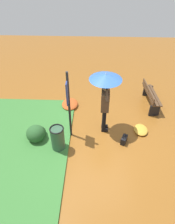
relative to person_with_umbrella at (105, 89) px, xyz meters
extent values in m
plane|color=brown|center=(-0.36, 0.17, -1.55)|extent=(18.00, 18.00, 0.00)
cube|color=#387533|center=(-0.97, 3.06, -1.53)|extent=(4.80, 4.00, 0.05)
cylinder|color=black|center=(-0.17, -0.01, -1.12)|extent=(0.12, 0.12, 0.86)
cylinder|color=black|center=(0.01, -0.01, -1.12)|extent=(0.12, 0.12, 0.86)
cube|color=black|center=(-0.17, -0.05, -1.51)|extent=(0.12, 0.22, 0.08)
cube|color=black|center=(0.01, -0.05, -1.51)|extent=(0.12, 0.22, 0.08)
cube|color=#473323|center=(-0.08, -0.01, -0.37)|extent=(0.39, 0.25, 0.64)
sphere|color=#8C664C|center=(-0.08, -0.01, 0.09)|extent=(0.20, 0.20, 0.20)
ellipsoid|color=black|center=(-0.08, -0.01, 0.12)|extent=(0.20, 0.20, 0.15)
cylinder|color=#473323|center=(-0.29, -0.04, -0.16)|extent=(0.18, 0.13, 0.18)
cylinder|color=#473323|center=(-0.25, -0.05, -0.07)|extent=(0.24, 0.11, 0.33)
cube|color=black|center=(-0.17, -0.03, 0.07)|extent=(0.07, 0.02, 0.14)
cylinder|color=#473323|center=(0.08, -0.01, -0.13)|extent=(0.11, 0.10, 0.09)
cylinder|color=#473323|center=(0.07, 0.00, -0.04)|extent=(0.10, 0.09, 0.23)
cylinder|color=#A5A5AD|center=(0.06, 0.01, 0.27)|extent=(0.02, 0.02, 0.41)
cone|color=#264C8C|center=(0.06, 0.01, 0.37)|extent=(0.96, 0.96, 0.16)
sphere|color=#A5A5AD|center=(0.06, 0.01, 0.48)|extent=(0.02, 0.02, 0.02)
cylinder|color=black|center=(-0.38, 1.04, -0.40)|extent=(0.07, 0.07, 2.30)
cube|color=navy|center=(-0.38, 1.06, 0.15)|extent=(0.44, 0.04, 0.70)
cube|color=red|center=(-0.38, 1.08, 0.15)|extent=(0.38, 0.01, 0.64)
cube|color=black|center=(-0.66, -0.64, -1.43)|extent=(0.33, 0.25, 0.24)
torus|color=black|center=(-0.66, -0.64, -1.27)|extent=(0.17, 0.08, 0.18)
cube|color=black|center=(0.70, -1.83, -1.33)|extent=(0.09, 0.36, 0.44)
cube|color=black|center=(1.98, -1.83, -1.33)|extent=(0.09, 0.36, 0.44)
cube|color=#513823|center=(1.34, -1.95, -1.09)|extent=(1.40, 0.23, 0.04)
cube|color=#513823|center=(1.34, -1.83, -1.09)|extent=(1.40, 0.23, 0.04)
cube|color=#513823|center=(1.34, -1.71, -1.09)|extent=(1.40, 0.23, 0.04)
cube|color=#513823|center=(1.34, -1.66, -0.99)|extent=(1.40, 0.17, 0.10)
cube|color=#513823|center=(1.34, -1.66, -0.85)|extent=(1.40, 0.17, 0.10)
cylinder|color=#2D5138|center=(-0.97, 1.36, -1.15)|extent=(0.40, 0.40, 0.80)
torus|color=black|center=(-0.97, 1.36, -0.74)|extent=(0.42, 0.42, 0.04)
ellipsoid|color=#285628|center=(-0.64, 2.11, -1.29)|extent=(0.59, 0.59, 0.53)
ellipsoid|color=#1E421E|center=(-0.46, 2.02, -1.38)|extent=(0.35, 0.35, 0.35)
ellipsoid|color=gold|center=(-0.13, -1.25, -1.49)|extent=(0.56, 0.45, 0.12)
ellipsoid|color=#B74C1E|center=(1.15, 1.24, -1.47)|extent=(0.75, 0.60, 0.17)
camera|label=1|loc=(-5.17, 0.33, 3.37)|focal=33.58mm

